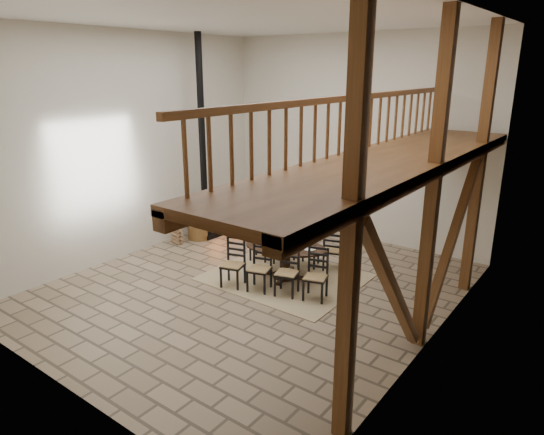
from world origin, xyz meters
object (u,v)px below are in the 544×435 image
Objects in this scene: dining_table at (285,262)px; log_stack at (177,236)px; log_basket at (199,231)px; wood_stove at (205,194)px.

log_stack is at bearing 162.16° from dining_table.
dining_table is 6.44× the size of log_stack.
dining_table is at bearing -12.01° from log_basket.
wood_stove reaches higher than log_basket.
wood_stove is 8.77× the size of log_basket.
log_basket is 1.43× the size of log_stack.
log_stack is (-0.14, -0.88, -0.91)m from wood_stove.
wood_stove is 1.28m from log_stack.
dining_table is 0.51× the size of wood_stove.
log_basket is at bearing 151.44° from dining_table.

